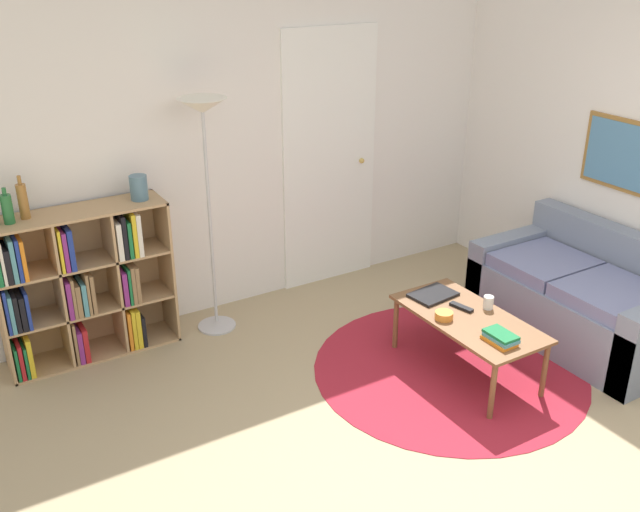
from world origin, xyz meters
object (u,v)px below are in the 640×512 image
(coffee_table, at_px, (468,322))
(bottle_right, at_px, (23,201))
(couch, at_px, (585,300))
(laptop, at_px, (433,295))
(bookshelf, at_px, (79,286))
(bowl, at_px, (444,315))
(vase_on_shelf, at_px, (139,188))
(floor_lamp, at_px, (204,137))
(cup, at_px, (488,302))
(bottle_middle, at_px, (7,209))

(coffee_table, xyz_separation_m, bottle_right, (-2.37, 1.56, 0.81))
(couch, xyz_separation_m, laptop, (-1.08, 0.42, 0.14))
(bookshelf, bearing_deg, bowl, -37.00)
(bookshelf, height_order, vase_on_shelf, vase_on_shelf)
(bookshelf, relative_size, coffee_table, 1.09)
(bookshelf, relative_size, floor_lamp, 0.66)
(coffee_table, relative_size, bowl, 8.78)
(coffee_table, distance_m, laptop, 0.36)
(cup, distance_m, bottle_right, 3.07)
(bookshelf, bearing_deg, bottle_middle, -177.33)
(coffee_table, height_order, bowl, bowl)
(floor_lamp, bearing_deg, vase_on_shelf, 165.56)
(floor_lamp, xyz_separation_m, vase_on_shelf, (-0.45, 0.12, -0.32))
(coffee_table, relative_size, cup, 11.71)
(coffee_table, relative_size, bottle_right, 3.73)
(bookshelf, distance_m, cup, 2.76)
(floor_lamp, distance_m, coffee_table, 2.15)
(coffee_table, xyz_separation_m, vase_on_shelf, (-1.64, 1.54, 0.77))
(couch, height_order, bottle_middle, bottle_middle)
(cup, bearing_deg, floor_lamp, 134.53)
(floor_lamp, distance_m, bottle_right, 1.22)
(vase_on_shelf, bearing_deg, floor_lamp, -14.44)
(laptop, relative_size, bottle_middle, 1.44)
(couch, bearing_deg, bottle_right, 154.59)
(floor_lamp, height_order, bottle_middle, floor_lamp)
(bookshelf, xyz_separation_m, couch, (3.19, -1.61, -0.25))
(floor_lamp, xyz_separation_m, bottle_middle, (-1.28, 0.10, -0.30))
(bookshelf, height_order, floor_lamp, floor_lamp)
(bowl, height_order, cup, cup)
(bottle_middle, xyz_separation_m, bottle_right, (0.10, 0.04, 0.02))
(cup, bearing_deg, laptop, 120.74)
(bottle_right, height_order, vase_on_shelf, bottle_right)
(coffee_table, bearing_deg, couch, -3.84)
(bookshelf, bearing_deg, laptop, -29.40)
(bowl, height_order, bottle_middle, bottle_middle)
(bookshelf, distance_m, vase_on_shelf, 0.78)
(bookshelf, relative_size, laptop, 3.44)
(couch, relative_size, bowl, 12.58)
(vase_on_shelf, bearing_deg, bottle_right, 177.94)
(coffee_table, xyz_separation_m, cup, (0.19, 0.02, 0.09))
(bottle_right, bearing_deg, vase_on_shelf, -2.06)
(floor_lamp, bearing_deg, bottle_middle, 175.47)
(vase_on_shelf, bearing_deg, laptop, -36.02)
(coffee_table, distance_m, bowl, 0.18)
(cup, xyz_separation_m, vase_on_shelf, (-1.83, 1.52, 0.69))
(laptop, height_order, bottle_middle, bottle_middle)
(couch, distance_m, vase_on_shelf, 3.27)
(couch, xyz_separation_m, bowl, (-1.23, 0.14, 0.16))
(laptop, distance_m, cup, 0.39)
(bowl, relative_size, cup, 1.33)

